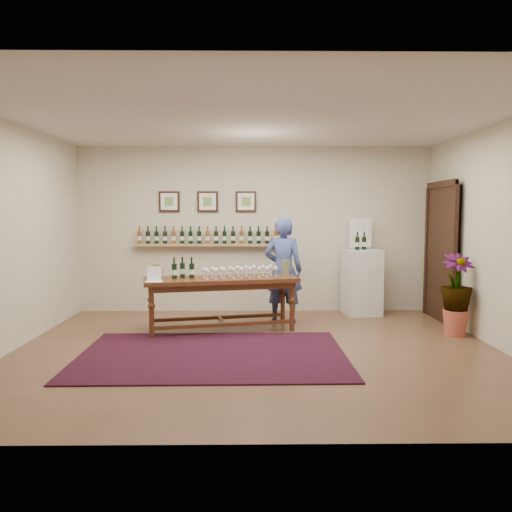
{
  "coord_description": "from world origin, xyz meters",
  "views": [
    {
      "loc": [
        -0.08,
        -6.02,
        1.7
      ],
      "look_at": [
        0.0,
        0.8,
        1.1
      ],
      "focal_mm": 35.0,
      "sensor_mm": 36.0,
      "label": 1
    }
  ],
  "objects_px": {
    "person": "(283,270)",
    "display_pedestal": "(362,282)",
    "tasting_table": "(221,286)",
    "potted_plant": "(456,295)"
  },
  "relations": [
    {
      "from": "person",
      "to": "potted_plant",
      "type": "bearing_deg",
      "value": 169.74
    },
    {
      "from": "tasting_table",
      "to": "display_pedestal",
      "type": "xyz_separation_m",
      "value": [
        2.27,
        1.13,
        -0.11
      ]
    },
    {
      "from": "display_pedestal",
      "to": "person",
      "type": "relative_size",
      "value": 0.67
    },
    {
      "from": "person",
      "to": "display_pedestal",
      "type": "bearing_deg",
      "value": -146.25
    },
    {
      "from": "tasting_table",
      "to": "person",
      "type": "bearing_deg",
      "value": 19.21
    },
    {
      "from": "display_pedestal",
      "to": "potted_plant",
      "type": "bearing_deg",
      "value": -56.47
    },
    {
      "from": "tasting_table",
      "to": "display_pedestal",
      "type": "distance_m",
      "value": 2.54
    },
    {
      "from": "tasting_table",
      "to": "person",
      "type": "relative_size",
      "value": 1.39
    },
    {
      "from": "tasting_table",
      "to": "potted_plant",
      "type": "xyz_separation_m",
      "value": [
        3.25,
        -0.34,
        -0.08
      ]
    },
    {
      "from": "potted_plant",
      "to": "person",
      "type": "relative_size",
      "value": 0.6
    }
  ]
}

